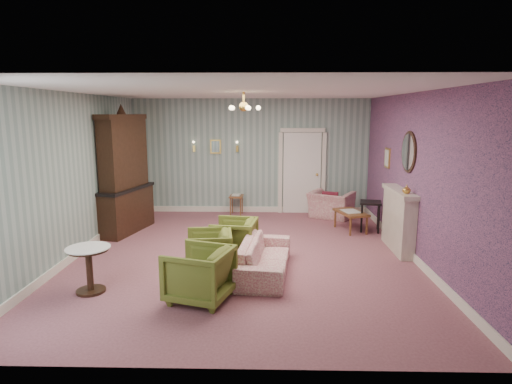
{
  "coord_description": "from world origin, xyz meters",
  "views": [
    {
      "loc": [
        0.39,
        -7.43,
        2.55
      ],
      "look_at": [
        0.2,
        0.4,
        1.1
      ],
      "focal_mm": 30.14,
      "sensor_mm": 36.0,
      "label": 1
    }
  ],
  "objects_px": {
    "sofa_chintz": "(265,251)",
    "coffee_table": "(351,221)",
    "dresser": "(124,171)",
    "side_table_black": "(370,216)",
    "olive_chair_a": "(199,272)",
    "olive_chair_b": "(209,249)",
    "pedestal_table": "(90,270)",
    "wingback_chair": "(331,200)",
    "fireplace": "(398,220)",
    "olive_chair_c": "(234,236)"
  },
  "relations": [
    {
      "from": "sofa_chintz",
      "to": "coffee_table",
      "type": "xyz_separation_m",
      "value": [
        1.87,
        2.56,
        -0.14
      ]
    },
    {
      "from": "sofa_chintz",
      "to": "dresser",
      "type": "bearing_deg",
      "value": 57.7
    },
    {
      "from": "sofa_chintz",
      "to": "side_table_black",
      "type": "relative_size",
      "value": 2.78
    },
    {
      "from": "olive_chair_a",
      "to": "coffee_table",
      "type": "distance_m",
      "value": 4.55
    },
    {
      "from": "sofa_chintz",
      "to": "coffee_table",
      "type": "height_order",
      "value": "sofa_chintz"
    },
    {
      "from": "olive_chair_b",
      "to": "pedestal_table",
      "type": "bearing_deg",
      "value": -68.03
    },
    {
      "from": "sofa_chintz",
      "to": "wingback_chair",
      "type": "relative_size",
      "value": 1.86
    },
    {
      "from": "side_table_black",
      "to": "sofa_chintz",
      "type": "bearing_deg",
      "value": -132.05
    },
    {
      "from": "olive_chair_b",
      "to": "fireplace",
      "type": "xyz_separation_m",
      "value": [
        3.4,
        1.17,
        0.21
      ]
    },
    {
      "from": "sofa_chintz",
      "to": "dresser",
      "type": "xyz_separation_m",
      "value": [
        -3.02,
        2.4,
        0.98
      ]
    },
    {
      "from": "olive_chair_a",
      "to": "olive_chair_b",
      "type": "height_order",
      "value": "olive_chair_a"
    },
    {
      "from": "olive_chair_b",
      "to": "dresser",
      "type": "bearing_deg",
      "value": -144.63
    },
    {
      "from": "olive_chair_a",
      "to": "olive_chair_b",
      "type": "relative_size",
      "value": 1.11
    },
    {
      "from": "olive_chair_b",
      "to": "coffee_table",
      "type": "relative_size",
      "value": 0.87
    },
    {
      "from": "olive_chair_b",
      "to": "side_table_black",
      "type": "height_order",
      "value": "olive_chair_b"
    },
    {
      "from": "fireplace",
      "to": "pedestal_table",
      "type": "height_order",
      "value": "fireplace"
    },
    {
      "from": "sofa_chintz",
      "to": "fireplace",
      "type": "distance_m",
      "value": 2.79
    },
    {
      "from": "wingback_chair",
      "to": "side_table_black",
      "type": "distance_m",
      "value": 1.41
    },
    {
      "from": "fireplace",
      "to": "olive_chair_c",
      "type": "bearing_deg",
      "value": -171.18
    },
    {
      "from": "pedestal_table",
      "to": "side_table_black",
      "type": "bearing_deg",
      "value": 34.93
    },
    {
      "from": "fireplace",
      "to": "dresser",
      "type": "bearing_deg",
      "value": 168.07
    },
    {
      "from": "olive_chair_b",
      "to": "sofa_chintz",
      "type": "xyz_separation_m",
      "value": [
        0.91,
        -0.06,
        -0.01
      ]
    },
    {
      "from": "olive_chair_a",
      "to": "dresser",
      "type": "bearing_deg",
      "value": -130.84
    },
    {
      "from": "olive_chair_b",
      "to": "olive_chair_c",
      "type": "xyz_separation_m",
      "value": [
        0.36,
        0.7,
        0.01
      ]
    },
    {
      "from": "sofa_chintz",
      "to": "pedestal_table",
      "type": "distance_m",
      "value": 2.64
    },
    {
      "from": "olive_chair_a",
      "to": "pedestal_table",
      "type": "distance_m",
      "value": 1.64
    },
    {
      "from": "olive_chair_c",
      "to": "sofa_chintz",
      "type": "bearing_deg",
      "value": 43.79
    },
    {
      "from": "olive_chair_c",
      "to": "dresser",
      "type": "height_order",
      "value": "dresser"
    },
    {
      "from": "sofa_chintz",
      "to": "coffee_table",
      "type": "bearing_deg",
      "value": -29.94
    },
    {
      "from": "side_table_black",
      "to": "pedestal_table",
      "type": "height_order",
      "value": "pedestal_table"
    },
    {
      "from": "dresser",
      "to": "pedestal_table",
      "type": "xyz_separation_m",
      "value": [
        0.51,
        -3.21,
        -1.0
      ]
    },
    {
      "from": "dresser",
      "to": "side_table_black",
      "type": "xyz_separation_m",
      "value": [
        5.3,
        0.13,
        -1.0
      ]
    },
    {
      "from": "side_table_black",
      "to": "dresser",
      "type": "bearing_deg",
      "value": -178.6
    },
    {
      "from": "sofa_chintz",
      "to": "olive_chair_b",
      "type": "bearing_deg",
      "value": 92.4
    },
    {
      "from": "olive_chair_b",
      "to": "side_table_black",
      "type": "xyz_separation_m",
      "value": [
        3.19,
        2.47,
        -0.04
      ]
    },
    {
      "from": "olive_chair_b",
      "to": "olive_chair_c",
      "type": "relative_size",
      "value": 0.97
    },
    {
      "from": "olive_chair_c",
      "to": "wingback_chair",
      "type": "bearing_deg",
      "value": 152.17
    },
    {
      "from": "coffee_table",
      "to": "sofa_chintz",
      "type": "bearing_deg",
      "value": -126.1
    },
    {
      "from": "olive_chair_c",
      "to": "wingback_chair",
      "type": "height_order",
      "value": "wingback_chair"
    },
    {
      "from": "olive_chair_b",
      "to": "wingback_chair",
      "type": "relative_size",
      "value": 0.75
    },
    {
      "from": "olive_chair_c",
      "to": "olive_chair_a",
      "type": "bearing_deg",
      "value": -2.63
    },
    {
      "from": "sofa_chintz",
      "to": "fireplace",
      "type": "xyz_separation_m",
      "value": [
        2.49,
        1.23,
        0.22
      ]
    },
    {
      "from": "coffee_table",
      "to": "dresser",
      "type": "bearing_deg",
      "value": -178.07
    },
    {
      "from": "olive_chair_b",
      "to": "coffee_table",
      "type": "distance_m",
      "value": 3.74
    },
    {
      "from": "olive_chair_a",
      "to": "dresser",
      "type": "relative_size",
      "value": 0.31
    },
    {
      "from": "side_table_black",
      "to": "wingback_chair",
      "type": "bearing_deg",
      "value": 118.11
    },
    {
      "from": "coffee_table",
      "to": "pedestal_table",
      "type": "height_order",
      "value": "pedestal_table"
    },
    {
      "from": "fireplace",
      "to": "coffee_table",
      "type": "height_order",
      "value": "fireplace"
    },
    {
      "from": "sofa_chintz",
      "to": "wingback_chair",
      "type": "xyz_separation_m",
      "value": [
        1.62,
        3.76,
        0.07
      ]
    },
    {
      "from": "olive_chair_c",
      "to": "wingback_chair",
      "type": "distance_m",
      "value": 3.7
    }
  ]
}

